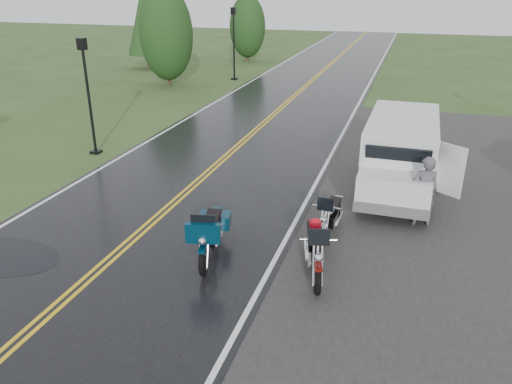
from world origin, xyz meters
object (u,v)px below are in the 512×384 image
Objects in this scene: motorcycle_teal at (203,249)px; person_at_van at (424,192)px; lamp_post_far_left at (234,44)px; van_white at (364,172)px; lamp_post_near_left at (89,97)px; motorcycle_red at (318,266)px; motorcycle_silver at (323,227)px.

motorcycle_teal is 1.25× the size of person_at_van.
van_white is at bearing -60.31° from lamp_post_far_left.
person_at_van is at bearing -57.42° from lamp_post_far_left.
lamp_post_far_left reaches higher than person_at_van.
motorcycle_teal is 6.28m from person_at_van.
lamp_post_far_left is (-0.10, 16.44, 0.15)m from lamp_post_near_left.
motorcycle_red is 1.98m from motorcycle_silver.
lamp_post_far_left reaches higher than motorcycle_teal.
motorcycle_red reaches higher than motorcycle_teal.
lamp_post_far_left is at bearing 90.36° from lamp_post_near_left.
motorcycle_red is 0.56× the size of lamp_post_near_left.
person_at_van reaches higher than motorcycle_silver.
lamp_post_far_left reaches higher than lamp_post_near_left.
motorcycle_teal is 3.07m from motorcycle_silver.
motorcycle_red is at bearing -11.91° from motorcycle_teal.
lamp_post_far_left is (-10.17, 23.35, 1.62)m from motorcycle_red.
lamp_post_near_left is (-12.15, 2.73, 1.21)m from person_at_van.
van_white is at bearing 45.70° from motorcycle_teal.
van_white is at bearing -11.36° from lamp_post_near_left.
motorcycle_red is 0.52× the size of lamp_post_far_left.
person_at_van is 0.45× the size of lamp_post_near_left.
lamp_post_far_left reaches higher than van_white.
motorcycle_red is 25.52m from lamp_post_far_left.
person_at_van is (1.68, -0.63, -0.17)m from van_white.
van_white is 1.25× the size of lamp_post_far_left.
motorcycle_teal is at bearing -72.00° from lamp_post_far_left.
van_white is (0.40, 4.80, 0.43)m from motorcycle_red.
lamp_post_near_left is 16.44m from lamp_post_far_left.
person_at_van reaches higher than motorcycle_teal.
motorcycle_teal is at bearing 166.43° from motorcycle_red.
motorcycle_silver is at bearing 82.65° from motorcycle_red.
lamp_post_near_left is at bearing 131.23° from motorcycle_red.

